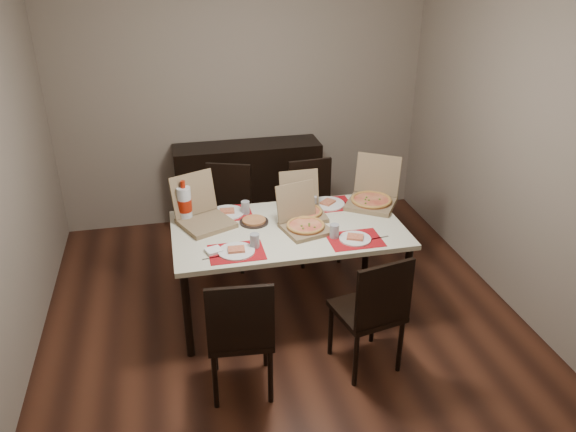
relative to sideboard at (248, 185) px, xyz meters
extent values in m
cube|color=#462315|center=(0.00, -1.78, -0.46)|extent=(3.80, 4.00, 0.02)
cube|color=gray|center=(0.00, 0.23, 0.85)|extent=(3.80, 0.02, 2.60)
cube|color=gray|center=(1.91, -1.78, 0.85)|extent=(0.02, 4.00, 2.60)
cube|color=black|center=(0.00, 0.00, 0.00)|extent=(1.50, 0.40, 0.90)
cube|color=beige|center=(0.07, -1.60, 0.28)|extent=(1.80, 1.00, 0.04)
cylinder|color=black|center=(-0.77, -2.04, -0.10)|extent=(0.06, 0.06, 0.71)
cylinder|color=black|center=(0.91, -2.04, -0.10)|extent=(0.06, 0.06, 0.71)
cylinder|color=black|center=(-0.77, -1.16, -0.10)|extent=(0.06, 0.06, 0.71)
cylinder|color=black|center=(0.91, -1.16, -0.10)|extent=(0.06, 0.06, 0.71)
cube|color=black|center=(-0.44, -2.44, 0.00)|extent=(0.46, 0.46, 0.04)
cube|color=black|center=(-0.46, -2.63, 0.25)|extent=(0.42, 0.07, 0.46)
cylinder|color=black|center=(-0.64, -2.61, -0.24)|extent=(0.04, 0.04, 0.43)
cylinder|color=black|center=(-0.28, -2.64, -0.24)|extent=(0.04, 0.04, 0.43)
cylinder|color=black|center=(-0.61, -2.25, -0.24)|extent=(0.04, 0.04, 0.43)
cylinder|color=black|center=(-0.25, -2.28, -0.24)|extent=(0.04, 0.04, 0.43)
cube|color=black|center=(0.46, -2.40, 0.00)|extent=(0.50, 0.50, 0.04)
cube|color=black|center=(0.49, -2.59, 0.25)|extent=(0.42, 0.11, 0.46)
cylinder|color=black|center=(0.31, -2.61, -0.24)|extent=(0.04, 0.04, 0.43)
cylinder|color=black|center=(0.67, -2.54, -0.24)|extent=(0.04, 0.04, 0.43)
cylinder|color=black|center=(0.24, -2.26, -0.24)|extent=(0.04, 0.04, 0.43)
cylinder|color=black|center=(0.60, -2.19, -0.24)|extent=(0.04, 0.04, 0.43)
cube|color=black|center=(-0.33, -0.76, 0.00)|extent=(0.54, 0.54, 0.04)
cube|color=black|center=(-0.27, -0.58, 0.25)|extent=(0.41, 0.17, 0.46)
cylinder|color=black|center=(-0.10, -0.65, -0.24)|extent=(0.04, 0.04, 0.43)
cylinder|color=black|center=(-0.44, -0.53, -0.24)|extent=(0.04, 0.04, 0.43)
cylinder|color=black|center=(-0.23, -0.99, -0.24)|extent=(0.04, 0.04, 0.43)
cylinder|color=black|center=(-0.56, -0.87, -0.24)|extent=(0.04, 0.04, 0.43)
cube|color=black|center=(0.51, -0.84, 0.00)|extent=(0.45, 0.45, 0.04)
cube|color=black|center=(0.50, -0.65, 0.25)|extent=(0.42, 0.06, 0.46)
cylinder|color=black|center=(0.68, -0.64, -0.24)|extent=(0.04, 0.04, 0.43)
cylinder|color=black|center=(0.32, -0.67, -0.24)|extent=(0.04, 0.04, 0.43)
cylinder|color=black|center=(0.70, -1.00, -0.24)|extent=(0.04, 0.04, 0.43)
cylinder|color=black|center=(0.34, -1.03, -0.24)|extent=(0.04, 0.04, 0.43)
cube|color=#A90B13|center=(-0.38, -1.91, 0.30)|extent=(0.40, 0.30, 0.00)
cylinder|color=white|center=(-0.38, -1.91, 0.31)|extent=(0.27, 0.27, 0.01)
cube|color=#DDB26E|center=(-0.38, -1.91, 0.33)|extent=(0.13, 0.10, 0.02)
cylinder|color=gray|center=(-0.24, -1.86, 0.36)|extent=(0.07, 0.07, 0.11)
cube|color=#B2B2B7|center=(-0.53, -1.95, 0.30)|extent=(0.20, 0.04, 0.00)
cube|color=white|center=(-0.54, -1.87, 0.31)|extent=(0.13, 0.13, 0.02)
cube|color=#A90B13|center=(0.52, -1.91, 0.30)|extent=(0.40, 0.30, 0.00)
cylinder|color=white|center=(0.52, -1.91, 0.31)|extent=(0.24, 0.24, 0.01)
cube|color=#DDB26E|center=(0.52, -1.91, 0.33)|extent=(0.15, 0.13, 0.02)
cylinder|color=gray|center=(0.37, -1.85, 0.36)|extent=(0.07, 0.07, 0.11)
cube|color=#B2B2B7|center=(0.68, -1.93, 0.30)|extent=(0.20, 0.04, 0.00)
cube|color=#A90B13|center=(-0.37, -1.25, 0.30)|extent=(0.40, 0.30, 0.00)
cylinder|color=white|center=(-0.37, -1.25, 0.31)|extent=(0.28, 0.28, 0.01)
cube|color=#DDB26E|center=(-0.37, -1.25, 0.33)|extent=(0.13, 0.10, 0.02)
cylinder|color=gray|center=(-0.22, -1.29, 0.36)|extent=(0.07, 0.07, 0.11)
cube|color=#B2B2B7|center=(-0.57, -1.25, 0.30)|extent=(0.20, 0.04, 0.00)
cube|color=white|center=(-0.53, -1.21, 0.31)|extent=(0.13, 0.13, 0.02)
cube|color=#A90B13|center=(0.49, -1.27, 0.30)|extent=(0.40, 0.30, 0.00)
cylinder|color=white|center=(0.49, -1.27, 0.31)|extent=(0.29, 0.29, 0.01)
cube|color=#DDB26E|center=(0.49, -1.27, 0.33)|extent=(0.15, 0.15, 0.02)
cylinder|color=gray|center=(0.35, -1.31, 0.36)|extent=(0.07, 0.07, 0.11)
cube|color=#B2B2B7|center=(0.66, -1.27, 0.30)|extent=(0.20, 0.04, 0.00)
cube|color=white|center=(0.10, -1.64, 0.31)|extent=(0.15, 0.15, 0.02)
cube|color=brown|center=(0.19, -1.69, 0.32)|extent=(0.40, 0.40, 0.03)
cube|color=brown|center=(0.15, -1.53, 0.48)|extent=(0.34, 0.15, 0.30)
cylinder|color=#DDB26E|center=(0.19, -1.69, 0.34)|extent=(0.34, 0.34, 0.02)
cube|color=brown|center=(0.85, -1.36, 0.32)|extent=(0.53, 0.53, 0.04)
cube|color=brown|center=(0.95, -1.21, 0.51)|extent=(0.36, 0.28, 0.34)
cylinder|color=#DDB26E|center=(0.85, -1.36, 0.35)|extent=(0.45, 0.45, 0.02)
cube|color=brown|center=(-0.55, -1.43, 0.32)|extent=(0.49, 0.49, 0.04)
cube|color=brown|center=(-0.63, -1.26, 0.51)|extent=(0.37, 0.23, 0.33)
cube|color=brown|center=(0.24, -1.44, 0.32)|extent=(0.34, 0.34, 0.03)
cube|color=brown|center=(0.24, -1.28, 0.48)|extent=(0.33, 0.08, 0.30)
cylinder|color=#DDB26E|center=(0.24, -1.44, 0.34)|extent=(0.29, 0.29, 0.02)
cylinder|color=black|center=(-0.18, -1.47, 0.31)|extent=(0.23, 0.23, 0.01)
cylinder|color=#C9854D|center=(-0.18, -1.47, 0.32)|extent=(0.19, 0.19, 0.02)
imported|color=white|center=(0.25, -1.38, 0.31)|extent=(0.13, 0.13, 0.03)
cylinder|color=silver|center=(-0.71, -1.31, 0.44)|extent=(0.11, 0.11, 0.29)
cylinder|color=#9C1A07|center=(-0.71, -1.31, 0.44)|extent=(0.12, 0.12, 0.10)
cylinder|color=#9C1A07|center=(-0.71, -1.31, 0.62)|extent=(0.04, 0.04, 0.06)
camera|label=1|loc=(-0.79, -5.42, 2.32)|focal=35.00mm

